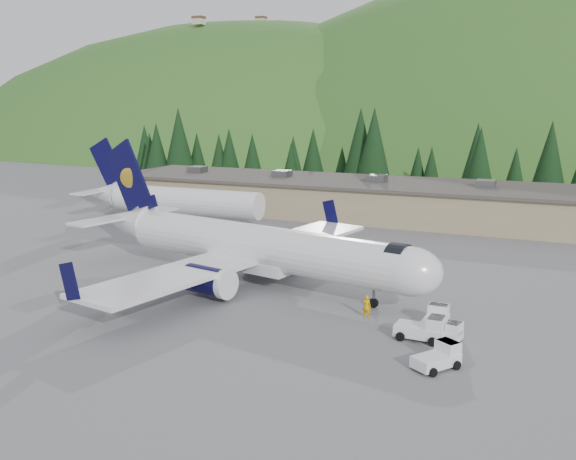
# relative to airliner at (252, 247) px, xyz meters

# --- Properties ---
(ground) EXTENTS (600.00, 600.00, 0.00)m
(ground) POSITION_rel_airliner_xyz_m (1.10, -0.23, -3.39)
(ground) COLOR #58585D
(airliner) EXTENTS (38.11, 36.00, 12.71)m
(airliner) POSITION_rel_airliner_xyz_m (0.00, 0.00, 0.00)
(airliner) COLOR white
(airliner) RESTS_ON ground
(second_airliner) EXTENTS (27.50, 11.00, 10.05)m
(second_airliner) POSITION_rel_airliner_xyz_m (-23.83, 21.77, -0.06)
(second_airliner) COLOR white
(second_airliner) RESTS_ON ground
(baggage_tug_a) EXTENTS (2.95, 2.11, 1.45)m
(baggage_tug_a) POSITION_rel_airliner_xyz_m (19.01, -7.61, -2.74)
(baggage_tug_a) COLOR white
(baggage_tug_a) RESTS_ON ground
(baggage_tug_b) EXTENTS (3.47, 2.18, 1.82)m
(baggage_tug_b) POSITION_rel_airliner_xyz_m (17.64, -8.10, -2.57)
(baggage_tug_b) COLOR white
(baggage_tug_b) RESTS_ON ground
(baggage_tug_c) EXTENTS (3.01, 3.39, 1.63)m
(baggage_tug_c) POSITION_rel_airliner_xyz_m (19.51, -12.49, -2.66)
(baggage_tug_c) COLOR white
(baggage_tug_c) RESTS_ON ground
(terminal_building) EXTENTS (71.00, 17.00, 6.10)m
(terminal_building) POSITION_rel_airliner_xyz_m (-3.91, 37.77, -0.76)
(terminal_building) COLOR #998260
(terminal_building) RESTS_ON ground
(baggage_tug_d) EXTENTS (1.98, 3.16, 1.65)m
(baggage_tug_d) POSITION_rel_airliner_xyz_m (17.95, -5.44, -2.65)
(baggage_tug_d) COLOR white
(baggage_tug_d) RESTS_ON ground
(ramp_worker) EXTENTS (0.67, 0.45, 1.82)m
(ramp_worker) POSITION_rel_airliner_xyz_m (12.54, -5.16, -2.48)
(ramp_worker) COLOR #E5A701
(ramp_worker) RESTS_ON ground
(tree_line) EXTENTS (111.18, 19.11, 14.28)m
(tree_line) POSITION_rel_airliner_xyz_m (-3.78, 59.41, 3.81)
(tree_line) COLOR black
(tree_line) RESTS_ON ground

